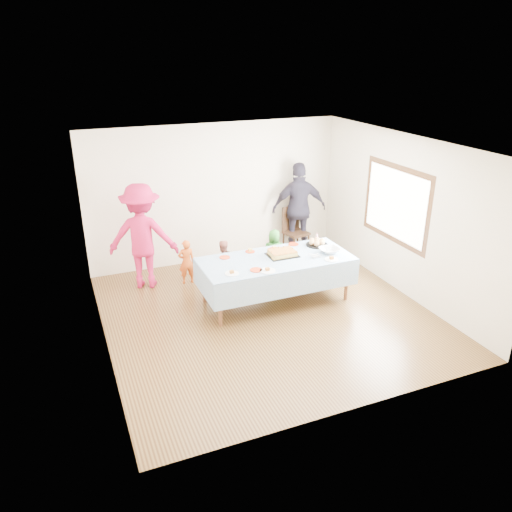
# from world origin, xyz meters

# --- Properties ---
(ground) EXTENTS (5.00, 5.00, 0.00)m
(ground) POSITION_xyz_m (0.00, 0.00, 0.00)
(ground) COLOR #422812
(ground) RESTS_ON ground
(room_walls) EXTENTS (5.04, 5.04, 2.72)m
(room_walls) POSITION_xyz_m (0.05, 0.00, 1.77)
(room_walls) COLOR beige
(room_walls) RESTS_ON ground
(party_table) EXTENTS (2.50, 1.10, 0.78)m
(party_table) POSITION_xyz_m (0.31, 0.36, 0.72)
(party_table) COLOR brown
(party_table) RESTS_ON ground
(birthday_cake) EXTENTS (0.49, 0.38, 0.09)m
(birthday_cake) POSITION_xyz_m (0.46, 0.43, 0.82)
(birthday_cake) COLOR black
(birthday_cake) RESTS_ON party_table
(rolls_tray) EXTENTS (0.38, 0.38, 0.11)m
(rolls_tray) POSITION_xyz_m (1.21, 0.62, 0.83)
(rolls_tray) COLOR black
(rolls_tray) RESTS_ON party_table
(punch_bowl) EXTENTS (0.33, 0.33, 0.08)m
(punch_bowl) POSITION_xyz_m (1.24, 0.24, 0.82)
(punch_bowl) COLOR silver
(punch_bowl) RESTS_ON party_table
(party_hat) EXTENTS (0.09, 0.09, 0.16)m
(party_hat) POSITION_xyz_m (1.32, 0.82, 0.86)
(party_hat) COLOR silver
(party_hat) RESTS_ON party_table
(fork_pile) EXTENTS (0.24, 0.18, 0.07)m
(fork_pile) POSITION_xyz_m (0.91, 0.15, 0.81)
(fork_pile) COLOR white
(fork_pile) RESTS_ON party_table
(plate_red_far_a) EXTENTS (0.18, 0.18, 0.01)m
(plate_red_far_a) POSITION_xyz_m (-0.46, 0.71, 0.79)
(plate_red_far_a) COLOR red
(plate_red_far_a) RESTS_ON party_table
(plate_red_far_b) EXTENTS (0.16, 0.16, 0.01)m
(plate_red_far_b) POSITION_xyz_m (0.02, 0.78, 0.79)
(plate_red_far_b) COLOR red
(plate_red_far_b) RESTS_ON party_table
(plate_red_far_c) EXTENTS (0.19, 0.19, 0.01)m
(plate_red_far_c) POSITION_xyz_m (0.45, 0.72, 0.79)
(plate_red_far_c) COLOR red
(plate_red_far_c) RESTS_ON party_table
(plate_red_far_d) EXTENTS (0.18, 0.18, 0.01)m
(plate_red_far_d) POSITION_xyz_m (0.86, 0.81, 0.79)
(plate_red_far_d) COLOR red
(plate_red_far_d) RESTS_ON party_table
(plate_red_near) EXTENTS (0.20, 0.20, 0.01)m
(plate_red_near) POSITION_xyz_m (-0.17, 0.05, 0.79)
(plate_red_near) COLOR red
(plate_red_near) RESTS_ON party_table
(plate_white_left) EXTENTS (0.22, 0.22, 0.01)m
(plate_white_left) POSITION_xyz_m (-0.56, 0.07, 0.79)
(plate_white_left) COLOR white
(plate_white_left) RESTS_ON party_table
(plate_white_mid) EXTENTS (0.25, 0.25, 0.01)m
(plate_white_mid) POSITION_xyz_m (-0.02, -0.05, 0.79)
(plate_white_mid) COLOR white
(plate_white_mid) RESTS_ON party_table
(plate_white_right) EXTENTS (0.23, 0.23, 0.01)m
(plate_white_right) POSITION_xyz_m (1.13, -0.03, 0.79)
(plate_white_right) COLOR white
(plate_white_right) RESTS_ON party_table
(dining_chair) EXTENTS (0.50, 0.50, 0.99)m
(dining_chair) POSITION_xyz_m (1.55, 2.18, 0.55)
(dining_chair) COLOR black
(dining_chair) RESTS_ON ground
(toddler_left) EXTENTS (0.31, 0.21, 0.83)m
(toddler_left) POSITION_xyz_m (-0.88, 1.61, 0.41)
(toddler_left) COLOR #D2551A
(toddler_left) RESTS_ON ground
(toddler_mid) EXTENTS (0.51, 0.43, 0.88)m
(toddler_mid) POSITION_xyz_m (0.73, 1.35, 0.44)
(toddler_mid) COLOR #2E7C29
(toddler_mid) RESTS_ON ground
(toddler_right) EXTENTS (0.42, 0.33, 0.86)m
(toddler_right) POSITION_xyz_m (-0.31, 1.27, 0.43)
(toddler_right) COLOR #B66755
(toddler_right) RESTS_ON ground
(adult_left) EXTENTS (1.37, 1.06, 1.88)m
(adult_left) POSITION_xyz_m (-1.59, 1.80, 0.94)
(adult_left) COLOR #B41646
(adult_left) RESTS_ON ground
(adult_right) EXTENTS (1.18, 0.70, 1.89)m
(adult_right) POSITION_xyz_m (1.67, 2.20, 0.94)
(adult_right) COLOR #2B2736
(adult_right) RESTS_ON ground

